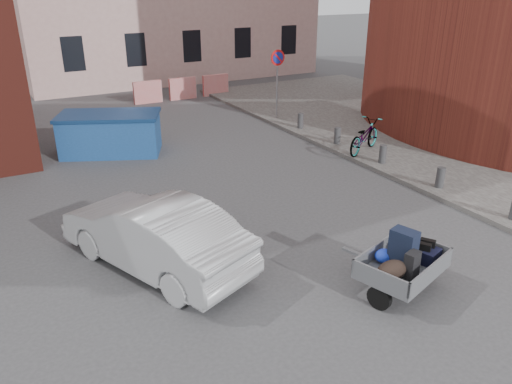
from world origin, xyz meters
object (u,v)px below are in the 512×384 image
trailer (402,262)px  silver_car (154,234)px  dumpster (111,133)px  bicycle (364,136)px

trailer → silver_car: 4.66m
trailer → dumpster: 10.70m
dumpster → silver_car: size_ratio=0.83×
trailer → bicycle: trailer is taller
dumpster → bicycle: dumpster is taller
dumpster → silver_car: bearing=-73.3°
dumpster → silver_car: silver_car is taller
silver_car → bicycle: 8.64m
trailer → silver_car: silver_car is taller
dumpster → trailer: bearing=-51.8°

